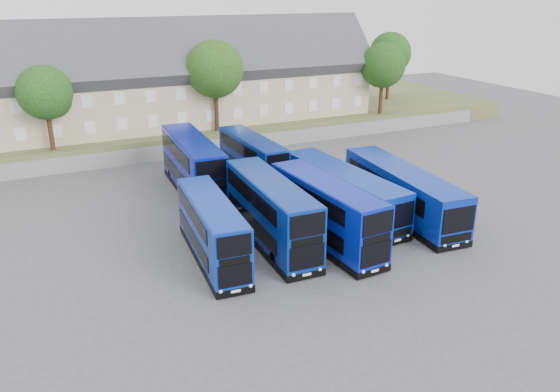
# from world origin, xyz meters

# --- Properties ---
(ground) EXTENTS (120.00, 120.00, 0.00)m
(ground) POSITION_xyz_m (0.00, 0.00, 0.00)
(ground) COLOR #4B4B50
(ground) RESTS_ON ground
(retaining_wall) EXTENTS (70.00, 0.40, 1.50)m
(retaining_wall) POSITION_xyz_m (0.00, 24.00, 0.75)
(retaining_wall) COLOR slate
(retaining_wall) RESTS_ON ground
(earth_bank) EXTENTS (80.00, 20.00, 2.00)m
(earth_bank) POSITION_xyz_m (0.00, 34.00, 1.00)
(earth_bank) COLOR #4F5932
(earth_bank) RESTS_ON ground
(terrace_row) EXTENTS (48.00, 10.40, 11.20)m
(terrace_row) POSITION_xyz_m (-3.00, 30.00, 6.60)
(terrace_row) COLOR tan
(terrace_row) RESTS_ON earth_bank
(dd_front_left) EXTENTS (2.93, 9.90, 3.88)m
(dd_front_left) POSITION_xyz_m (-6.51, 1.87, 1.90)
(dd_front_left) COLOR #0829A1
(dd_front_left) RESTS_ON ground
(dd_front_mid) EXTENTS (2.87, 11.00, 4.34)m
(dd_front_mid) POSITION_xyz_m (-2.29, 2.44, 2.13)
(dd_front_mid) COLOR navy
(dd_front_mid) RESTS_ON ground
(dd_front_right) EXTENTS (3.13, 10.78, 4.23)m
(dd_front_right) POSITION_xyz_m (0.99, 0.99, 2.08)
(dd_front_right) COLOR #091BA5
(dd_front_right) RESTS_ON ground
(dd_rear_left) EXTENTS (3.10, 11.56, 4.56)m
(dd_rear_left) POSITION_xyz_m (-4.08, 13.90, 2.24)
(dd_rear_left) COLOR #08169C
(dd_rear_left) RESTS_ON ground
(dd_rear_right) EXTENTS (2.58, 9.99, 3.94)m
(dd_rear_right) POSITION_xyz_m (1.36, 14.36, 1.93)
(dd_rear_right) COLOR navy
(dd_rear_right) RESTS_ON ground
(coach_east_a) EXTENTS (3.52, 12.73, 3.44)m
(coach_east_a) POSITION_xyz_m (4.62, 4.77, 1.69)
(coach_east_a) COLOR #082B9E
(coach_east_a) RESTS_ON ground
(coach_east_b) EXTENTS (3.72, 13.13, 3.55)m
(coach_east_b) POSITION_xyz_m (8.45, 2.72, 1.74)
(coach_east_b) COLOR #08269D
(coach_east_b) RESTS_ON ground
(tree_west) EXTENTS (4.80, 4.80, 7.65)m
(tree_west) POSITION_xyz_m (-13.85, 25.10, 7.05)
(tree_west) COLOR #382314
(tree_west) RESTS_ON earth_bank
(tree_mid) EXTENTS (5.76, 5.76, 9.18)m
(tree_mid) POSITION_xyz_m (2.15, 25.60, 8.07)
(tree_mid) COLOR #382314
(tree_mid) RESTS_ON earth_bank
(tree_east) EXTENTS (5.12, 5.12, 8.16)m
(tree_east) POSITION_xyz_m (22.15, 25.10, 7.39)
(tree_east) COLOR #382314
(tree_east) RESTS_ON earth_bank
(tree_far) EXTENTS (5.44, 5.44, 8.67)m
(tree_far) POSITION_xyz_m (28.15, 32.10, 7.73)
(tree_far) COLOR #382314
(tree_far) RESTS_ON earth_bank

